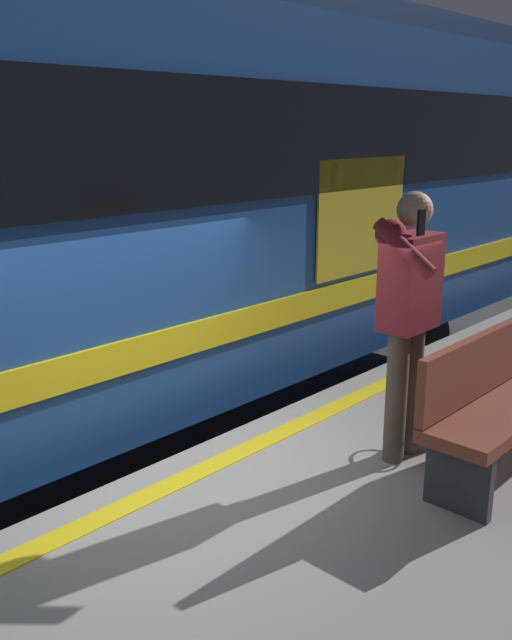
% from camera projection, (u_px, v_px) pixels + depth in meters
% --- Properties ---
extents(ground_plane, '(23.69, 23.69, 0.00)m').
position_uv_depth(ground_plane, '(171.00, 595.00, 4.90)').
color(ground_plane, '#3D3D3F').
extents(safety_line, '(15.00, 0.16, 0.01)m').
position_uv_depth(safety_line, '(196.00, 473.00, 4.42)').
color(safety_line, yellow).
rests_on(safety_line, platform).
extents(track_rail_near, '(19.90, 0.08, 0.16)m').
position_uv_depth(track_rail_near, '(77.00, 522.00, 5.66)').
color(track_rail_near, slate).
rests_on(track_rail_near, ground).
extents(train_carriage, '(13.33, 2.92, 4.18)m').
position_uv_depth(train_carriage, '(55.00, 196.00, 5.76)').
color(train_carriage, '#1E478C').
rests_on(train_carriage, ground).
extents(passenger, '(0.57, 0.55, 1.75)m').
position_uv_depth(passenger, '(408.00, 305.00, 4.40)').
color(passenger, brown).
rests_on(passenger, platform).
extents(handbag, '(0.36, 0.33, 0.39)m').
position_uv_depth(handbag, '(442.00, 414.00, 4.89)').
color(handbag, maroon).
rests_on(handbag, platform).
extents(bench, '(1.55, 0.44, 0.90)m').
position_uv_depth(bench, '(501.00, 399.00, 4.34)').
color(bench, brown).
rests_on(bench, platform).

